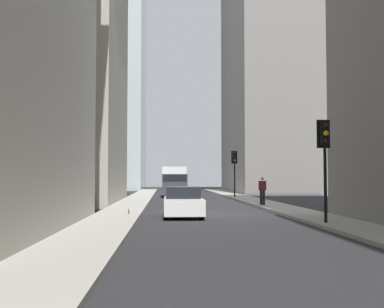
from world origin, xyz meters
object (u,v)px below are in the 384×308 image
object	(u,v)px
sedan_white	(183,203)
discarded_bottle	(129,212)
delivery_truck	(174,181)
traffic_light_midblock	(235,163)
pedestrian	(262,189)
traffic_light_foreground	(325,146)

from	to	relation	value
sedan_white	discarded_bottle	bearing A→B (deg)	88.72
discarded_bottle	delivery_truck	bearing A→B (deg)	-6.35
traffic_light_midblock	pedestrian	distance (m)	11.78
delivery_truck	discarded_bottle	size ratio (longest dim) A/B	23.93
traffic_light_midblock	pedestrian	world-z (taller)	traffic_light_midblock
delivery_truck	traffic_light_midblock	bearing A→B (deg)	-128.56
delivery_truck	discarded_bottle	distance (m)	23.02
traffic_light_foreground	pedestrian	world-z (taller)	traffic_light_foreground
delivery_truck	pedestrian	world-z (taller)	delivery_truck
delivery_truck	traffic_light_foreground	world-z (taller)	traffic_light_foreground
delivery_truck	sedan_white	distance (m)	22.92
delivery_truck	sedan_white	size ratio (longest dim) A/B	1.50
pedestrian	discarded_bottle	world-z (taller)	pedestrian
sedan_white	traffic_light_foreground	distance (m)	7.38
delivery_truck	traffic_light_midblock	xyz separation A→B (m)	(-4.13, -5.18, 1.64)
traffic_light_midblock	pedestrian	bearing A→B (deg)	-179.68
traffic_light_midblock	pedestrian	size ratio (longest dim) A/B	2.30
traffic_light_foreground	discarded_bottle	world-z (taller)	traffic_light_foreground
sedan_white	discarded_bottle	world-z (taller)	sedan_white
delivery_truck	sedan_white	xyz separation A→B (m)	(-22.90, -0.00, -0.80)
delivery_truck	pedestrian	xyz separation A→B (m)	(-15.73, -5.24, -0.36)
sedan_white	traffic_light_midblock	size ratio (longest dim) A/B	1.07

